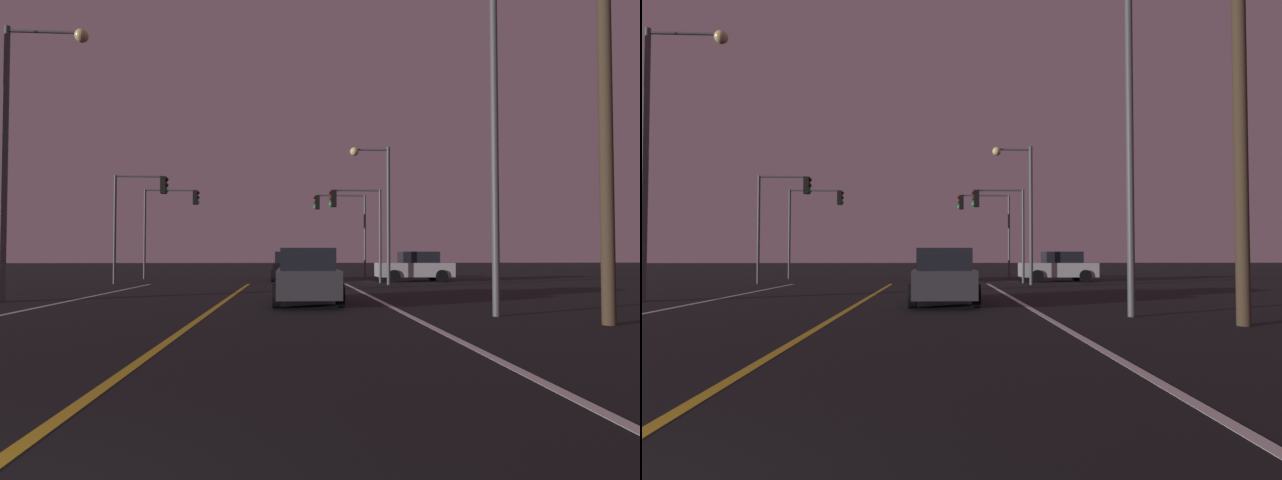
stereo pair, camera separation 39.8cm
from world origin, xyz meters
TOP-DOWN VIEW (x-y plane):
  - lane_edge_right at (5.03, 9.31)m, footprint 0.16×30.62m
  - lane_center_divider at (0.00, 9.31)m, footprint 0.16×30.62m
  - car_ahead_far at (2.10, 27.92)m, footprint 2.02×4.30m
  - car_lead_same_lane at (2.63, 13.77)m, footprint 2.02×4.30m
  - car_crossing_side at (9.34, 26.93)m, footprint 4.30×2.02m
  - traffic_light_near_right at (5.63, 25.12)m, footprint 2.84×0.36m
  - traffic_light_near_left at (-5.72, 25.12)m, footprint 2.81×0.36m
  - traffic_light_far_right at (5.38, 30.62)m, footprint 3.41×0.36m
  - traffic_light_far_left at (-5.38, 30.62)m, footprint 3.47×0.36m
  - street_lamp_right_near at (6.66, 10.21)m, footprint 2.20×0.44m
  - street_lamp_left_mid at (-6.55, 15.06)m, footprint 2.67×0.44m
  - street_lamp_right_far at (6.62, 23.50)m, footprint 2.05×0.44m
  - utility_pole_right at (8.88, 8.56)m, footprint 2.20×0.28m

SIDE VIEW (x-z plane):
  - lane_edge_right at x=5.03m, z-range 0.00..0.01m
  - lane_center_divider at x=0.00m, z-range 0.00..0.01m
  - car_ahead_far at x=2.10m, z-range -0.03..1.67m
  - car_lead_same_lane at x=2.63m, z-range -0.03..1.67m
  - car_crossing_side at x=9.34m, z-range -0.03..1.67m
  - traffic_light_near_right at x=5.63m, z-range 1.23..6.27m
  - traffic_light_far_right at x=5.38m, z-range 1.33..6.74m
  - traffic_light_near_left at x=-5.72m, z-range 1.35..7.03m
  - traffic_light_far_left at x=-5.38m, z-range 1.38..7.04m
  - street_lamp_right_far at x=6.62m, z-range 1.02..8.02m
  - street_lamp_right_near at x=6.66m, z-range 1.11..9.86m
  - street_lamp_left_mid at x=-6.55m, z-range 1.16..10.13m
  - utility_pole_right at x=8.88m, z-range 0.28..11.16m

